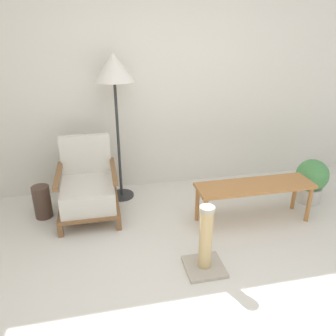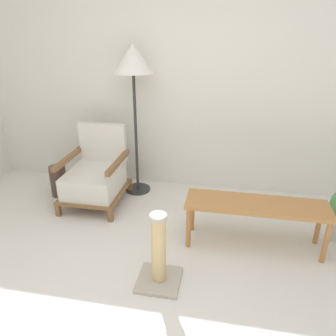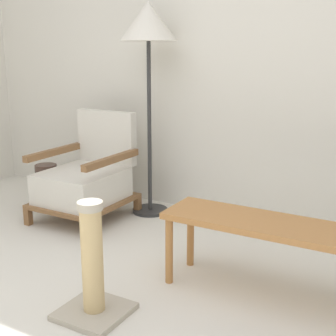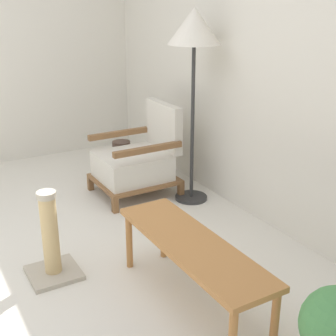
% 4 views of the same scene
% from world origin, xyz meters
% --- Properties ---
extents(ground_plane, '(14.00, 14.00, 0.00)m').
position_xyz_m(ground_plane, '(0.00, 0.00, 0.00)').
color(ground_plane, silver).
extents(wall_back, '(8.00, 0.06, 2.70)m').
position_xyz_m(wall_back, '(0.00, 2.20, 1.35)').
color(wall_back, silver).
rests_on(wall_back, ground_plane).
extents(armchair, '(0.62, 0.71, 0.83)m').
position_xyz_m(armchair, '(-0.91, 1.55, 0.32)').
color(armchair, brown).
rests_on(armchair, ground_plane).
extents(floor_lamp, '(0.44, 0.44, 1.67)m').
position_xyz_m(floor_lamp, '(-0.54, 1.90, 1.45)').
color(floor_lamp, '#2D2D2D').
rests_on(floor_lamp, ground_plane).
extents(coffee_table, '(1.22, 0.35, 0.43)m').
position_xyz_m(coffee_table, '(0.77, 1.05, 0.38)').
color(coffee_table, '#B2753D').
rests_on(coffee_table, ground_plane).
extents(vase, '(0.18, 0.18, 0.36)m').
position_xyz_m(vase, '(-1.40, 1.61, 0.18)').
color(vase, '#473328').
rests_on(vase, ground_plane).
extents(potted_plant, '(0.37, 0.37, 0.52)m').
position_xyz_m(potted_plant, '(1.62, 1.31, 0.28)').
color(potted_plant, beige).
rests_on(potted_plant, ground_plane).
extents(scratching_post, '(0.33, 0.33, 0.61)m').
position_xyz_m(scratching_post, '(0.04, 0.43, 0.22)').
color(scratching_post, '#B2A893').
rests_on(scratching_post, ground_plane).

